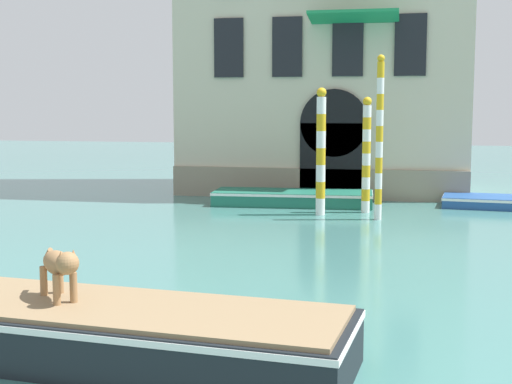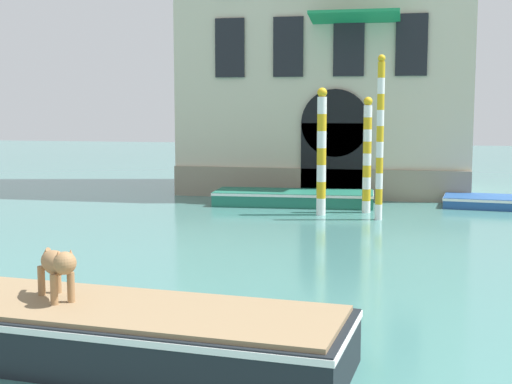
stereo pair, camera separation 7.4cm
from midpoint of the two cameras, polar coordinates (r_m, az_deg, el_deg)
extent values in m
cube|color=gray|center=(25.03, 4.98, 0.66)|extent=(10.41, 0.16, 1.07)
cube|color=black|center=(24.88, 6.38, 2.44)|extent=(2.34, 0.14, 2.66)
cylinder|color=black|center=(24.81, 6.42, 5.50)|extent=(2.34, 0.14, 2.34)
cube|color=black|center=(25.55, -2.02, 11.44)|extent=(1.05, 0.10, 2.05)
cube|color=black|center=(25.13, 2.69, 11.52)|extent=(1.05, 0.10, 2.05)
cube|color=black|center=(24.87, 7.52, 11.52)|extent=(1.05, 0.10, 2.05)
cube|color=black|center=(24.79, 12.43, 11.43)|extent=(1.05, 0.10, 2.05)
cube|color=#1E8C51|center=(24.29, 7.98, 13.74)|extent=(2.94, 1.40, 0.29)
cube|color=black|center=(9.47, -12.21, -11.03)|extent=(6.55, 2.42, 0.68)
cube|color=white|center=(9.39, -12.26, -9.41)|extent=(6.58, 2.45, 0.08)
cube|color=#8C7251|center=(9.37, -12.27, -8.88)|extent=(6.35, 2.25, 0.06)
cylinder|color=#997047|center=(9.45, -14.37, -7.39)|extent=(0.10, 0.10, 0.39)
cylinder|color=#997047|center=(9.39, -15.63, -7.52)|extent=(0.10, 0.10, 0.39)
cylinder|color=#997047|center=(9.96, -15.38, -6.69)|extent=(0.10, 0.10, 0.39)
cylinder|color=#997047|center=(9.90, -16.58, -6.81)|extent=(0.10, 0.10, 0.39)
ellipsoid|color=#997047|center=(9.61, -15.56, -5.47)|extent=(0.73, 0.73, 0.31)
ellipsoid|color=#AD7042|center=(9.70, -15.76, -4.86)|extent=(0.38, 0.38, 0.11)
sphere|color=#997047|center=(9.22, -14.83, -5.52)|extent=(0.29, 0.29, 0.29)
cone|color=#AD7042|center=(9.23, -14.38, -4.81)|extent=(0.09, 0.09, 0.12)
cone|color=#AD7042|center=(9.18, -15.32, -4.90)|extent=(0.09, 0.09, 0.12)
cylinder|color=#997047|center=(9.98, -16.25, -4.77)|extent=(0.23, 0.23, 0.21)
cube|color=#1E6651|center=(23.46, 3.13, -0.48)|extent=(5.25, 2.06, 0.47)
cube|color=white|center=(23.43, 3.13, -0.06)|extent=(5.28, 2.09, 0.08)
cube|color=#8C7251|center=(23.46, 3.13, -0.54)|extent=(2.91, 1.49, 0.42)
cylinder|color=white|center=(21.38, 5.32, -1.17)|extent=(0.28, 0.28, 0.50)
cylinder|color=gold|center=(21.32, 5.33, 0.16)|extent=(0.28, 0.28, 0.50)
cylinder|color=white|center=(21.27, 5.35, 1.51)|extent=(0.28, 0.28, 0.50)
cylinder|color=gold|center=(21.23, 5.36, 2.85)|extent=(0.28, 0.28, 0.50)
cylinder|color=white|center=(21.20, 5.38, 4.20)|extent=(0.28, 0.28, 0.50)
cylinder|color=gold|center=(21.18, 5.39, 5.56)|extent=(0.28, 0.28, 0.50)
cylinder|color=white|center=(21.18, 5.41, 6.91)|extent=(0.28, 0.28, 0.50)
sphere|color=gold|center=(21.18, 5.42, 7.93)|extent=(0.29, 0.29, 0.29)
cylinder|color=white|center=(22.04, 8.90, -1.16)|extent=(0.26, 0.26, 0.36)
cylinder|color=gold|center=(22.00, 8.92, -0.23)|extent=(0.26, 0.26, 0.36)
cylinder|color=white|center=(21.95, 8.93, 0.71)|extent=(0.26, 0.26, 0.36)
cylinder|color=gold|center=(21.92, 8.95, 1.65)|extent=(0.26, 0.26, 0.36)
cylinder|color=white|center=(21.89, 8.97, 2.60)|extent=(0.26, 0.26, 0.36)
cylinder|color=gold|center=(21.87, 8.99, 3.55)|extent=(0.26, 0.26, 0.36)
cylinder|color=white|center=(21.85, 9.01, 4.50)|extent=(0.26, 0.26, 0.36)
cylinder|color=gold|center=(21.84, 9.02, 5.45)|extent=(0.26, 0.26, 0.36)
cylinder|color=white|center=(21.83, 9.04, 6.40)|extent=(0.26, 0.26, 0.36)
sphere|color=gold|center=(21.83, 9.06, 7.18)|extent=(0.27, 0.27, 0.27)
cylinder|color=white|center=(20.69, 9.87, -1.59)|extent=(0.20, 0.20, 0.45)
cylinder|color=gold|center=(20.63, 9.90, -0.36)|extent=(0.20, 0.20, 0.45)
cylinder|color=white|center=(20.58, 9.92, 0.88)|extent=(0.20, 0.20, 0.45)
cylinder|color=gold|center=(20.54, 9.95, 2.12)|extent=(0.20, 0.20, 0.45)
cylinder|color=white|center=(20.51, 9.98, 3.36)|extent=(0.20, 0.20, 0.45)
cylinder|color=gold|center=(20.49, 10.00, 4.61)|extent=(0.20, 0.20, 0.45)
cylinder|color=white|center=(20.47, 10.03, 5.86)|extent=(0.20, 0.20, 0.45)
cylinder|color=gold|center=(20.47, 10.05, 7.11)|extent=(0.20, 0.20, 0.45)
cylinder|color=white|center=(20.48, 10.08, 8.36)|extent=(0.20, 0.20, 0.45)
cylinder|color=gold|center=(20.50, 10.11, 9.61)|extent=(0.20, 0.20, 0.45)
sphere|color=gold|center=(20.52, 10.12, 10.49)|extent=(0.21, 0.21, 0.21)
camera|label=1|loc=(0.04, -89.87, 0.02)|focal=50.00mm
camera|label=2|loc=(0.04, 90.13, -0.02)|focal=50.00mm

